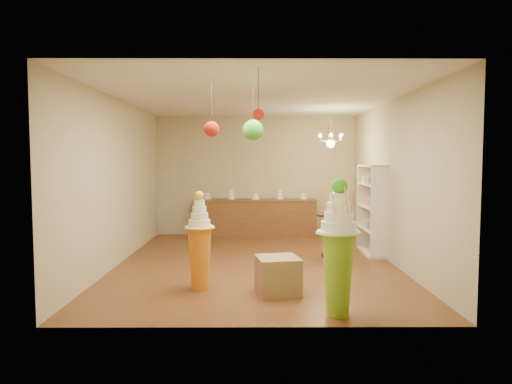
{
  "coord_description": "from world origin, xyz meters",
  "views": [
    {
      "loc": [
        -0.04,
        -8.3,
        1.89
      ],
      "look_at": [
        0.0,
        0.0,
        1.31
      ],
      "focal_mm": 32.0,
      "sensor_mm": 36.0,
      "label": 1
    }
  ],
  "objects_px": {
    "pedestal_orange": "(200,250)",
    "sideboard": "(255,217)",
    "pedestal_green": "(338,257)",
    "round_table": "(333,229)"
  },
  "relations": [
    {
      "from": "pedestal_orange",
      "to": "pedestal_green",
      "type": "bearing_deg",
      "value": -32.05
    },
    {
      "from": "round_table",
      "to": "pedestal_green",
      "type": "bearing_deg",
      "value": -98.74
    },
    {
      "from": "pedestal_green",
      "to": "round_table",
      "type": "distance_m",
      "value": 3.5
    },
    {
      "from": "pedestal_green",
      "to": "pedestal_orange",
      "type": "xyz_separation_m",
      "value": [
        -1.82,
        1.14,
        -0.14
      ]
    },
    {
      "from": "pedestal_green",
      "to": "pedestal_orange",
      "type": "distance_m",
      "value": 2.15
    },
    {
      "from": "sideboard",
      "to": "round_table",
      "type": "distance_m",
      "value": 2.81
    },
    {
      "from": "round_table",
      "to": "pedestal_orange",
      "type": "bearing_deg",
      "value": -135.39
    },
    {
      "from": "sideboard",
      "to": "pedestal_orange",
      "type": "bearing_deg",
      "value": -100.03
    },
    {
      "from": "pedestal_orange",
      "to": "sideboard",
      "type": "xyz_separation_m",
      "value": [
        0.83,
        4.68,
        -0.11
      ]
    },
    {
      "from": "pedestal_green",
      "to": "sideboard",
      "type": "bearing_deg",
      "value": 99.65
    }
  ]
}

